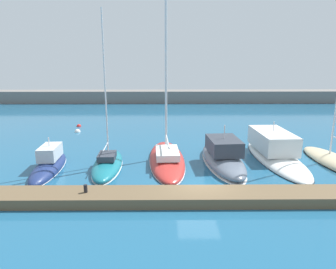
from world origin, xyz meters
The scene contains 12 objects.
ground_plane centered at (0.00, 0.00, 0.00)m, with size 120.00×120.00×0.00m, color #1E567A.
dock_pier centered at (0.00, -1.54, 0.29)m, with size 26.23×1.96×0.58m, color brown.
breakwater_seawall centered at (0.00, 37.61, 1.04)m, with size 108.00×3.70×2.07m, color slate.
motorboat_navy_nearest centered at (-10.18, 3.55, 0.33)m, with size 2.05×6.56×2.64m.
sailboat_teal_second centered at (-6.14, 3.98, 0.26)m, with size 2.26×6.81×11.18m.
sailboat_red_third centered at (-1.87, 5.25, 0.30)m, with size 3.11×9.82×14.91m.
motorboat_slate_fourth centered at (2.27, 4.63, 0.58)m, with size 3.15×8.45×3.24m.
motorboat_white_fifth centered at (6.59, 6.03, 0.55)m, with size 3.42×10.55×3.20m.
sailboat_sand_sixth centered at (10.65, 4.53, 0.24)m, with size 3.12×8.05×15.79m.
mooring_buoy_red centered at (-11.93, 17.80, 0.00)m, with size 0.52×0.52×0.52m, color red.
mooring_buoy_white centered at (-11.33, 15.04, 0.00)m, with size 0.61×0.61×0.61m, color white.
dock_bollard centered at (-6.33, -1.54, 0.80)m, with size 0.20×0.20×0.44m, color black.
Camera 1 is at (-2.00, -17.22, 7.71)m, focal length 33.22 mm.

